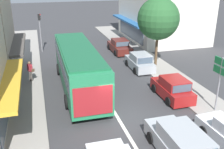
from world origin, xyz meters
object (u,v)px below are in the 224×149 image
at_px(parked_hatchback_kerb_second, 173,89).
at_px(directional_road_sign, 221,72).
at_px(parked_hatchback_kerb_third, 140,62).
at_px(parked_sedan_kerb_rear, 120,46).
at_px(traffic_light_downstreet, 40,26).
at_px(pedestrian_with_handbag_near, 30,70).
at_px(street_tree_right, 158,19).
at_px(wagon_behind_bus_mid, 181,145).
at_px(city_bus, 78,65).

bearing_deg(parked_hatchback_kerb_second, directional_road_sign, -56.56).
bearing_deg(parked_hatchback_kerb_third, parked_hatchback_kerb_second, -89.80).
bearing_deg(parked_sedan_kerb_rear, parked_hatchback_kerb_third, -89.34).
relative_size(parked_hatchback_kerb_third, directional_road_sign, 1.03).
distance_m(traffic_light_downstreet, directional_road_sign, 19.81).
distance_m(parked_hatchback_kerb_third, pedestrian_with_handbag_near, 9.52).
distance_m(traffic_light_downstreet, street_tree_right, 13.06).
distance_m(wagon_behind_bus_mid, parked_hatchback_kerb_third, 12.29).
distance_m(directional_road_sign, street_tree_right, 8.99).
distance_m(city_bus, pedestrian_with_handbag_near, 4.23).
height_order(wagon_behind_bus_mid, directional_road_sign, directional_road_sign).
distance_m(parked_hatchback_kerb_third, street_tree_right, 4.12).
height_order(wagon_behind_bus_mid, parked_hatchback_kerb_second, wagon_behind_bus_mid).
relative_size(city_bus, parked_sedan_kerb_rear, 2.59).
height_order(parked_hatchback_kerb_third, directional_road_sign, directional_road_sign).
xyz_separation_m(wagon_behind_bus_mid, parked_hatchback_kerb_third, (2.72, 11.99, -0.04)).
relative_size(parked_hatchback_kerb_third, street_tree_right, 0.59).
relative_size(parked_sedan_kerb_rear, street_tree_right, 0.66).
bearing_deg(traffic_light_downstreet, parked_hatchback_kerb_second, -60.10).
height_order(city_bus, pedestrian_with_handbag_near, city_bus).
relative_size(city_bus, wagon_behind_bus_mid, 2.42).
relative_size(parked_sedan_kerb_rear, pedestrian_with_handbag_near, 2.58).
relative_size(wagon_behind_bus_mid, pedestrian_with_handbag_near, 2.76).
bearing_deg(wagon_behind_bus_mid, traffic_light_downstreet, 105.35).
distance_m(parked_sedan_kerb_rear, directional_road_sign, 14.70).
bearing_deg(traffic_light_downstreet, wagon_behind_bus_mid, -74.65).
bearing_deg(city_bus, wagon_behind_bus_mid, -70.68).
distance_m(wagon_behind_bus_mid, parked_sedan_kerb_rear, 18.02).
bearing_deg(traffic_light_downstreet, pedestrian_with_handbag_near, -97.52).
height_order(city_bus, wagon_behind_bus_mid, city_bus).
bearing_deg(parked_sedan_kerb_rear, wagon_behind_bus_mid, -98.47).
bearing_deg(traffic_light_downstreet, directional_road_sign, -59.55).
bearing_deg(street_tree_right, city_bus, -159.69).
height_order(parked_sedan_kerb_rear, street_tree_right, street_tree_right).
bearing_deg(city_bus, street_tree_right, 20.31).
bearing_deg(city_bus, pedestrian_with_handbag_near, 147.65).
xyz_separation_m(city_bus, street_tree_right, (7.65, 2.83, 2.60)).
relative_size(parked_sedan_kerb_rear, traffic_light_downstreet, 1.00).
distance_m(wagon_behind_bus_mid, traffic_light_downstreet, 21.30).
height_order(directional_road_sign, street_tree_right, street_tree_right).
relative_size(wagon_behind_bus_mid, directional_road_sign, 1.25).
relative_size(parked_hatchback_kerb_second, traffic_light_downstreet, 0.88).
bearing_deg(pedestrian_with_handbag_near, traffic_light_downstreet, 82.48).
bearing_deg(street_tree_right, parked_sedan_kerb_rear, 106.94).
bearing_deg(parked_hatchback_kerb_third, wagon_behind_bus_mid, -102.79).
relative_size(city_bus, pedestrian_with_handbag_near, 6.68).
xyz_separation_m(traffic_light_downstreet, pedestrian_with_handbag_near, (-1.17, -8.87, -1.79)).
height_order(city_bus, parked_sedan_kerb_rear, city_bus).
xyz_separation_m(parked_hatchback_kerb_second, pedestrian_with_handbag_near, (-9.53, 5.66, 0.36)).
xyz_separation_m(traffic_light_downstreet, directional_road_sign, (10.04, -17.08, -0.15)).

